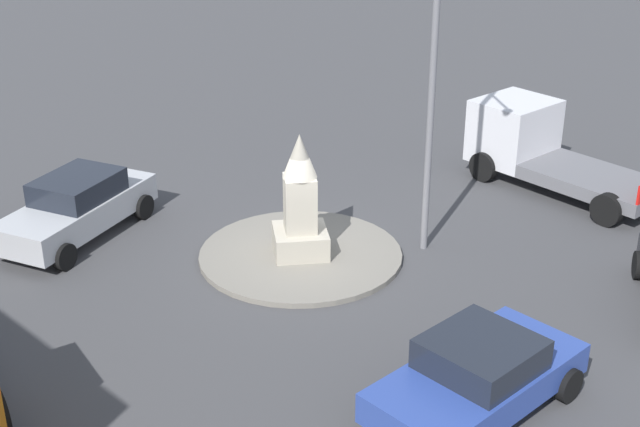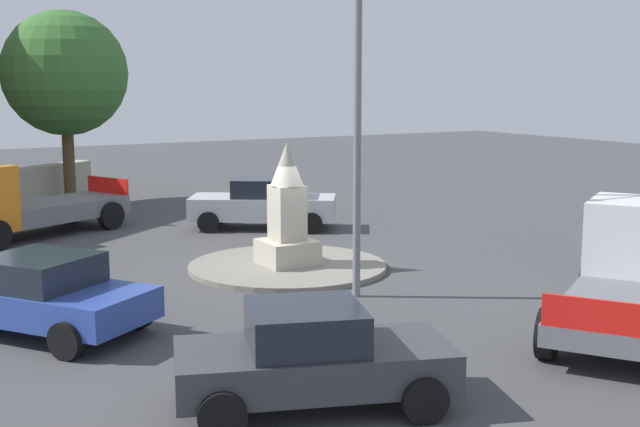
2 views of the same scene
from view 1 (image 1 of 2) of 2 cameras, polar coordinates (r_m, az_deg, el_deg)
The scene contains 7 objects.
ground_plane at distance 20.64m, azimuth -1.27°, elevation -2.85°, with size 80.00×80.00×0.00m, color #424244.
traffic_island at distance 20.61m, azimuth -1.27°, elevation -2.69°, with size 4.77×4.77×0.13m, color gray.
monument at distance 20.07m, azimuth -1.30°, elevation 0.51°, with size 1.23×1.23×2.93m.
streetlamp at distance 19.53m, azimuth 7.45°, elevation 10.79°, with size 3.17×0.28×8.23m.
car_silver_far_side at distance 22.15m, azimuth -15.49°, elevation 0.46°, with size 4.59×3.76×1.55m.
car_blue_parked_right at distance 15.50m, azimuth 10.24°, elevation -10.32°, with size 3.87×4.41×1.43m.
truck_white_near_island at distance 25.24m, azimuth 14.02°, elevation 4.24°, with size 5.74×4.76×2.19m.
Camera 1 is at (18.22, -2.09, 9.47)m, focal length 49.24 mm.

